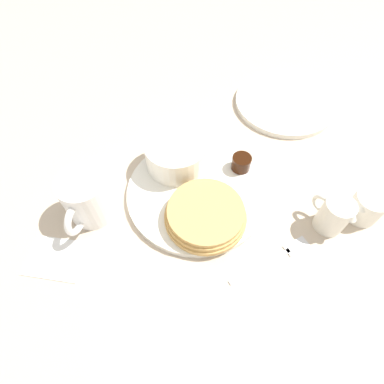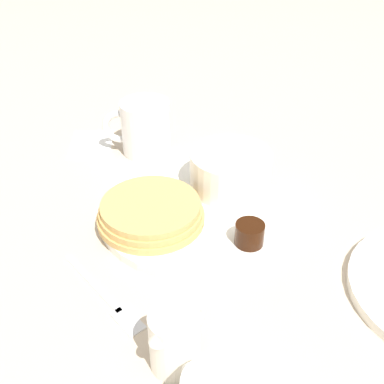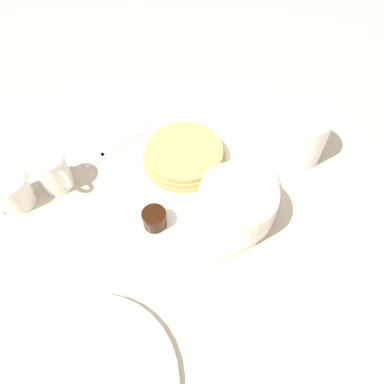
% 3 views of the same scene
% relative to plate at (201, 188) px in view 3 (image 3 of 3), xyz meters
% --- Properties ---
extents(ground_plane, '(4.00, 4.00, 0.00)m').
position_rel_plate_xyz_m(ground_plane, '(0.00, 0.00, -0.01)').
color(ground_plane, '#C6B299').
extents(plate, '(0.25, 0.25, 0.01)m').
position_rel_plate_xyz_m(plate, '(0.00, 0.00, 0.00)').
color(plate, white).
rests_on(plate, ground_plane).
extents(pancake_stack, '(0.14, 0.14, 0.03)m').
position_rel_plate_xyz_m(pancake_stack, '(0.01, -0.06, 0.02)').
color(pancake_stack, tan).
rests_on(pancake_stack, plate).
extents(bowl, '(0.11, 0.11, 0.05)m').
position_rel_plate_xyz_m(bowl, '(-0.04, 0.06, 0.04)').
color(bowl, white).
rests_on(bowl, plate).
extents(syrup_cup, '(0.04, 0.04, 0.03)m').
position_rel_plate_xyz_m(syrup_cup, '(0.08, 0.05, 0.02)').
color(syrup_cup, black).
rests_on(syrup_cup, plate).
extents(butter_ramekin, '(0.05, 0.05, 0.04)m').
position_rel_plate_xyz_m(butter_ramekin, '(-0.03, 0.09, 0.02)').
color(butter_ramekin, white).
rests_on(butter_ramekin, plate).
extents(coffee_mug, '(0.08, 0.11, 0.09)m').
position_rel_plate_xyz_m(coffee_mug, '(-0.18, -0.04, 0.04)').
color(coffee_mug, white).
rests_on(coffee_mug, ground_plane).
extents(creamer_pitcher_near, '(0.05, 0.06, 0.07)m').
position_rel_plate_xyz_m(creamer_pitcher_near, '(0.22, -0.07, 0.03)').
color(creamer_pitcher_near, white).
rests_on(creamer_pitcher_near, ground_plane).
extents(creamer_pitcher_far, '(0.07, 0.05, 0.06)m').
position_rel_plate_xyz_m(creamer_pitcher_far, '(0.28, -0.05, 0.02)').
color(creamer_pitcher_far, white).
rests_on(creamer_pitcher_far, ground_plane).
extents(fork, '(0.14, 0.08, 0.00)m').
position_rel_plate_xyz_m(fork, '(0.13, -0.13, -0.00)').
color(fork, silver).
rests_on(fork, ground_plane).
extents(napkin, '(0.10, 0.08, 0.00)m').
position_rel_plate_xyz_m(napkin, '(-0.23, -0.12, -0.00)').
color(napkin, white).
rests_on(napkin, ground_plane).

